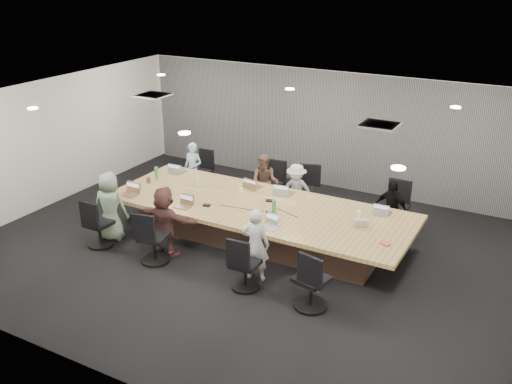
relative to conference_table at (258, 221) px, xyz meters
The scene contains 40 objects.
floor 0.64m from the conference_table, 90.00° to the right, with size 10.00×8.00×0.00m, color black.
ceiling 2.45m from the conference_table, 90.00° to the right, with size 10.00×8.00×0.00m, color white.
wall_back 3.64m from the conference_table, 90.00° to the left, with size 10.00×2.80×0.00m, color beige.
wall_front 4.61m from the conference_table, 90.00° to the right, with size 10.00×2.80×0.00m, color beige.
wall_left 5.12m from the conference_table, behind, with size 8.00×2.80×0.00m, color beige.
curtain 3.56m from the conference_table, 90.00° to the left, with size 9.80×0.04×2.80m, color slate.
conference_table is the anchor object (origin of this frame).
chair_0 3.00m from the conference_table, 145.48° to the left, with size 0.49×0.49×0.73m, color black, non-canonical shape.
chair_1 1.79m from the conference_table, 108.69° to the left, with size 0.54×0.54×0.80m, color black, non-canonical shape.
chair_2 1.71m from the conference_table, 83.99° to the left, with size 0.58×0.58×0.86m, color black, non-canonical shape.
chair_3 2.80m from the conference_table, 37.32° to the left, with size 0.58×0.58×0.86m, color black, non-canonical shape.
chair_4 3.07m from the conference_table, 146.41° to the right, with size 0.53×0.53×0.78m, color black, non-canonical shape.
chair_5 2.10m from the conference_table, 125.95° to the right, with size 0.56×0.56×0.82m, color black, non-canonical shape.
chair_6 1.83m from the conference_table, 68.32° to the right, with size 0.52×0.52×0.76m, color black, non-canonical shape.
chair_7 2.53m from the conference_table, 42.27° to the right, with size 0.57×0.57×0.85m, color black, non-canonical shape.
person_0 2.83m from the conference_table, 151.36° to the left, with size 0.46×0.30×1.26m, color #A7C9E1.
laptop_0 2.62m from the conference_table, 162.06° to the left, with size 0.34×0.23×0.02m, color #B2B2B7.
person_1 1.49m from the conference_table, 113.08° to the left, with size 0.62×0.49×1.28m, color brown.
laptop_1 1.04m from the conference_table, 125.72° to the left, with size 0.35×0.24×0.02m, color #8C6647.
person_2 1.38m from the conference_table, 82.45° to the left, with size 0.77×0.44×1.19m, color #A6A6A6.
laptop_2 0.89m from the conference_table, 77.39° to the left, with size 0.34×0.23×0.02m, color #B2B2B7.
person_3 2.62m from the conference_table, 31.19° to the left, with size 0.71×0.30×1.21m, color black.
laptop_3 2.39m from the conference_table, 19.73° to the left, with size 0.30×0.21×0.02m, color #B2B2B7.
person_4 2.91m from the conference_table, 152.19° to the right, with size 0.68×0.44×1.39m, color gray.
laptop_4 2.70m from the conference_table, 162.64° to the right, with size 0.35×0.24×0.02m, color #8C6647.
person_5 1.85m from the conference_table, 132.41° to the right, with size 1.25×0.40×1.35m, color #55312E.
laptop_5 1.51m from the conference_table, 147.02° to the right, with size 0.30×0.21×0.02m, color #8C6647.
person_6 1.53m from the conference_table, 63.41° to the right, with size 0.48×0.32×1.32m, color beige.
laptop_6 1.10m from the conference_table, 49.81° to the right, with size 0.28×0.20×0.02m, color #B2B2B7.
bottle_green_left 2.69m from the conference_table, behind, with size 0.07×0.07×0.27m, color #388343.
bottle_green_right 0.68m from the conference_table, 24.92° to the right, with size 0.08×0.08×0.27m, color #388343.
bottle_clear 1.68m from the conference_table, behind, with size 0.07×0.07×0.23m, color silver.
cup_white_far 0.85m from the conference_table, 147.09° to the left, with size 0.08×0.08×0.09m, color white.
cup_white_near 1.97m from the conference_table, 13.00° to the left, with size 0.08×0.08×0.10m, color white.
mug_brown 2.68m from the conference_table, behind, with size 0.09×0.09×0.11m, color brown.
mic_left 1.06m from the conference_table, 148.98° to the right, with size 0.14×0.09×0.03m, color black.
mic_right 0.46m from the conference_table, 69.83° to the left, with size 0.14×0.10×0.03m, color black.
stapler 0.61m from the conference_table, 35.30° to the right, with size 0.15×0.04×0.06m, color black.
canvas_bag 2.08m from the conference_table, ahead, with size 0.24×0.15×0.13m, color #B0A38D.
snack_packet 2.71m from the conference_table, ahead, with size 0.16×0.11×0.04m, color #D45132.
Camera 1 is at (4.84, -8.42, 5.11)m, focal length 40.00 mm.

